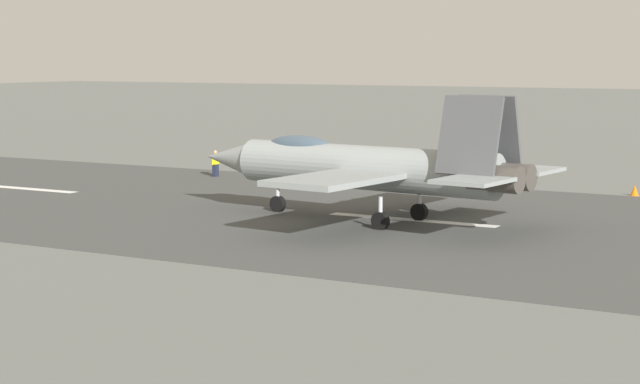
{
  "coord_description": "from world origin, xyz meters",
  "views": [
    {
      "loc": [
        -18.78,
        42.97,
        7.2
      ],
      "look_at": [
        0.57,
        8.46,
        2.2
      ],
      "focal_mm": 60.34,
      "sensor_mm": 36.0,
      "label": 1
    }
  ],
  "objects": [
    {
      "name": "runway_strip",
      "position": [
        -0.02,
        0.0,
        0.01
      ],
      "size": [
        240.0,
        26.0,
        0.02
      ],
      "color": "#414341",
      "rests_on": "ground"
    },
    {
      "name": "marker_cone_mid",
      "position": [
        10.03,
        -13.43,
        0.28
      ],
      "size": [
        0.44,
        0.44,
        0.55
      ],
      "primitive_type": "cone",
      "color": "orange",
      "rests_on": "ground"
    },
    {
      "name": "marker_cone_near",
      "position": [
        -5.96,
        -13.43,
        0.28
      ],
      "size": [
        0.44,
        0.44,
        0.55
      ],
      "primitive_type": "cone",
      "color": "orange",
      "rests_on": "ground"
    },
    {
      "name": "crew_person",
      "position": [
        18.16,
        -10.03,
        0.8
      ],
      "size": [
        0.29,
        0.7,
        1.6
      ],
      "color": "#1E2338",
      "rests_on": "ground"
    },
    {
      "name": "fighter_jet",
      "position": [
        2.38,
        1.27,
        2.44
      ],
      "size": [
        17.36,
        13.62,
        5.64
      ],
      "color": "gray",
      "rests_on": "ground"
    },
    {
      "name": "ground_plane",
      "position": [
        0.0,
        0.0,
        0.0
      ],
      "size": [
        400.0,
        400.0,
        0.0
      ],
      "primitive_type": "plane",
      "color": "slate"
    }
  ]
}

